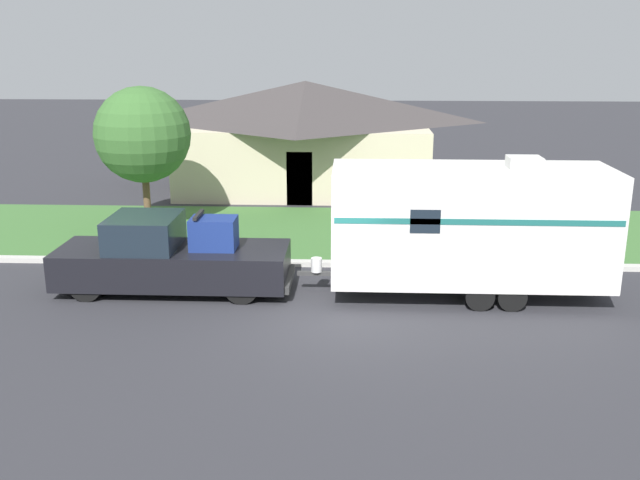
# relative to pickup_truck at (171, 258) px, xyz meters

# --- Properties ---
(ground_plane) EXTENTS (120.00, 120.00, 0.00)m
(ground_plane) POSITION_rel_pickup_truck_xyz_m (4.04, -1.53, -0.87)
(ground_plane) COLOR #2D2D33
(curb_strip) EXTENTS (80.00, 0.30, 0.14)m
(curb_strip) POSITION_rel_pickup_truck_xyz_m (4.04, 2.22, -0.80)
(curb_strip) COLOR beige
(curb_strip) RESTS_ON ground_plane
(lawn_strip) EXTENTS (80.00, 7.00, 0.03)m
(lawn_strip) POSITION_rel_pickup_truck_xyz_m (4.04, 5.87, -0.85)
(lawn_strip) COLOR #3D6B33
(lawn_strip) RESTS_ON ground_plane
(house_across_street) EXTENTS (11.00, 8.14, 4.55)m
(house_across_street) POSITION_rel_pickup_truck_xyz_m (2.58, 13.61, 1.49)
(house_across_street) COLOR beige
(house_across_street) RESTS_ON ground_plane
(pickup_truck) EXTENTS (6.00, 2.06, 2.06)m
(pickup_truck) POSITION_rel_pickup_truck_xyz_m (0.00, 0.00, 0.00)
(pickup_truck) COLOR black
(pickup_truck) RESTS_ON ground_plane
(travel_trailer) EXTENTS (7.71, 2.41, 3.55)m
(travel_trailer) POSITION_rel_pickup_truck_xyz_m (7.56, -0.00, 0.99)
(travel_trailer) COLOR black
(travel_trailer) RESTS_ON ground_plane
(mailbox) EXTENTS (0.48, 0.20, 1.24)m
(mailbox) POSITION_rel_pickup_truck_xyz_m (-0.91, 2.91, 0.09)
(mailbox) COLOR brown
(mailbox) RESTS_ON ground_plane
(tree_in_yard) EXTENTS (3.19, 3.19, 4.81)m
(tree_in_yard) POSITION_rel_pickup_truck_xyz_m (-2.36, 6.17, 2.34)
(tree_in_yard) COLOR brown
(tree_in_yard) RESTS_ON ground_plane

